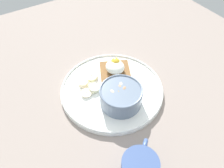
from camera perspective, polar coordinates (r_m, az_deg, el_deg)
The scene contains 9 objects.
ground_plane at distance 64.88cm, azimuth -0.00°, elevation -2.35°, with size 120.00×120.00×2.00cm, color gray.
plate at distance 63.50cm, azimuth -0.00°, elevation -1.32°, with size 29.68×29.68×1.60cm.
oatmeal_bowl at distance 58.10cm, azimuth 2.32°, elevation -3.13°, with size 11.52×11.52×5.31cm.
toast_slice at distance 66.92cm, azimuth 0.79°, elevation 3.16°, with size 12.06×12.06×1.33cm.
poached_egg at distance 65.46cm, azimuth 0.82°, elevation 4.70°, with size 7.05×5.97×3.88cm.
banana_slice_front at distance 62.76cm, azimuth -4.71°, elevation -1.09°, with size 4.39×4.44×1.56cm.
banana_slice_left at distance 61.94cm, azimuth -6.70°, elevation -2.41°, with size 3.30×3.21×1.35cm.
banana_slice_back at distance 64.34cm, azimuth -7.51°, elevation 0.23°, with size 4.03×4.01×1.51cm.
banana_slice_right at distance 66.13cm, azimuth -5.31°, elevation 1.99°, with size 4.75×4.79×1.35cm.
Camera 1 is at (34.86, -21.84, 51.17)cm, focal length 35.00 mm.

